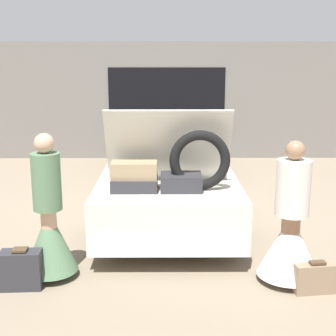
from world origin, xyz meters
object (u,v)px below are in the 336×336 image
at_px(person_right, 290,233).
at_px(suitcase_beside_left_person, 21,270).
at_px(suitcase_beside_right_person, 316,278).
at_px(car, 168,170).
at_px(person_left, 49,228).

distance_m(person_right, suitcase_beside_left_person, 2.88).
bearing_deg(person_right, suitcase_beside_right_person, -139.11).
distance_m(person_right, suitcase_beside_right_person, 0.52).
xyz_separation_m(suitcase_beside_left_person, suitcase_beside_right_person, (3.08, -0.12, -0.05)).
xyz_separation_m(car, suitcase_beside_left_person, (-1.55, -2.94, -0.38)).
bearing_deg(person_right, person_left, 90.44).
bearing_deg(person_left, car, 163.82).
xyz_separation_m(person_right, suitcase_beside_left_person, (-2.86, -0.16, -0.34)).
bearing_deg(suitcase_beside_left_person, person_left, 47.47).
xyz_separation_m(car, person_right, (1.30, -2.78, -0.04)).
bearing_deg(person_left, suitcase_beside_left_person, -32.62).
height_order(car, person_left, car).
bearing_deg(car, suitcase_beside_left_person, -117.88).
distance_m(car, suitcase_beside_left_person, 3.34).
relative_size(car, person_left, 3.25).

